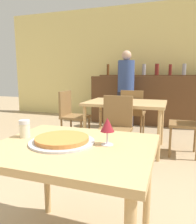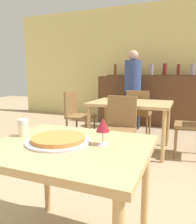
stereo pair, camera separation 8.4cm
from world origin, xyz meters
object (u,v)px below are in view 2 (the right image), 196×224
chair_far_side_front (119,125)px  wine_glass (103,126)px  pizza_tray (58,140)px  chair_far_side_right (196,121)px  person_standing (133,87)px  cheese_shaker (23,128)px  chair_far_side_back (138,111)px  chair_far_side_left (77,113)px

chair_far_side_front → wine_glass: (0.32, -1.44, 0.34)m
chair_far_side_front → pizza_tray: size_ratio=2.22×
chair_far_side_right → person_standing: 1.81m
wine_glass → person_standing: bearing=100.1°
chair_far_side_right → person_standing: bearing=-138.0°
cheese_shaker → wine_glass: wine_glass is taller
chair_far_side_right → person_standing: (-1.18, 1.32, 0.36)m
wine_glass → chair_far_side_front: bearing=102.5°
chair_far_side_front → chair_far_side_back: same height
chair_far_side_front → chair_far_side_right: bearing=33.2°
cheese_shaker → chair_far_side_left: bearing=108.2°
chair_far_side_back → person_standing: (-0.28, 0.73, 0.36)m
cheese_shaker → wine_glass: 0.55m
chair_far_side_back → chair_far_side_right: same height
chair_far_side_left → pizza_tray: bearing=-155.2°
chair_far_side_left → chair_far_side_back: bearing=-56.8°
chair_far_side_front → wine_glass: 1.51m
chair_far_side_left → cheese_shaker: bearing=-161.8°
chair_far_side_left → chair_far_side_right: same height
chair_far_side_right → wine_glass: wine_glass is taller
chair_far_side_right → cheese_shaker: size_ratio=7.60×
chair_far_side_front → chair_far_side_left: (-0.90, 0.59, 0.00)m
chair_far_side_front → person_standing: bearing=98.3°
pizza_tray → person_standing: 3.42m
chair_far_side_front → pizza_tray: bearing=-87.9°
chair_far_side_back → chair_far_side_right: 1.08m
chair_far_side_front → pizza_tray: chair_far_side_front is taller
chair_far_side_left → chair_far_side_right: bearing=-90.0°
chair_far_side_front → cheese_shaker: bearing=-98.9°
chair_far_side_back → chair_far_side_front: bearing=90.0°
chair_far_side_back → cheese_shaker: 2.67m
chair_far_side_back → person_standing: bearing=-68.9°
chair_far_side_right → cheese_shaker: chair_far_side_right is taller
wine_glass → chair_far_side_left: bearing=121.1°
cheese_shaker → wine_glass: (0.55, 0.03, 0.06)m
chair_far_side_left → wine_glass: bearing=-148.9°
chair_far_side_back → cheese_shaker: bearing=85.1°
chair_far_side_left → pizza_tray: (0.96, -2.08, 0.24)m
chair_far_side_front → wine_glass: size_ratio=5.40×
chair_far_side_right → wine_glass: (-0.59, -2.03, 0.34)m
chair_far_side_right → cheese_shaker: (-1.13, -2.05, 0.28)m
chair_far_side_front → chair_far_side_right: 1.08m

